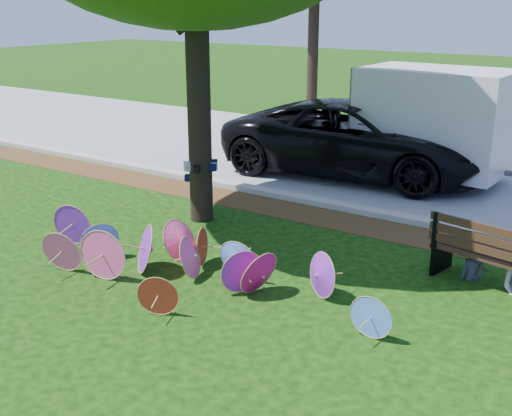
% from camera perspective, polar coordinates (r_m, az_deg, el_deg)
% --- Properties ---
extents(ground, '(90.00, 90.00, 0.00)m').
position_cam_1_polar(ground, '(9.42, -9.44, -7.84)').
color(ground, black).
rests_on(ground, ground).
extents(mulch_strip, '(90.00, 1.00, 0.01)m').
position_cam_1_polar(mulch_strip, '(12.79, 4.40, -0.54)').
color(mulch_strip, '#472D16').
rests_on(mulch_strip, ground).
extents(curb, '(90.00, 0.30, 0.12)m').
position_cam_1_polar(curb, '(13.36, 5.89, 0.48)').
color(curb, '#B7B5AD').
rests_on(curb, ground).
extents(street, '(90.00, 8.00, 0.01)m').
position_cam_1_polar(street, '(17.02, 12.54, 3.81)').
color(street, gray).
rests_on(street, ground).
extents(parasol_pile, '(6.34, 2.22, 0.81)m').
position_cam_1_polar(parasol_pile, '(9.89, -7.34, -4.19)').
color(parasol_pile, '#5B8DFF').
rests_on(parasol_pile, ground).
extents(black_van, '(6.61, 3.56, 1.76)m').
position_cam_1_polar(black_van, '(15.63, 8.94, 6.07)').
color(black_van, black).
rests_on(black_van, ground).
extents(cargo_trailer, '(3.37, 2.22, 2.89)m').
position_cam_1_polar(cargo_trailer, '(15.41, 15.62, 7.59)').
color(cargo_trailer, silver).
rests_on(cargo_trailer, ground).
extents(park_bench, '(2.07, 1.11, 1.02)m').
position_cam_1_polar(park_bench, '(10.08, 20.78, -3.88)').
color(park_bench, black).
rests_on(park_bench, ground).
extents(person_left, '(0.42, 0.34, 1.01)m').
position_cam_1_polar(person_left, '(10.20, 18.94, -3.46)').
color(person_left, '#373A4B').
rests_on(person_left, ground).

